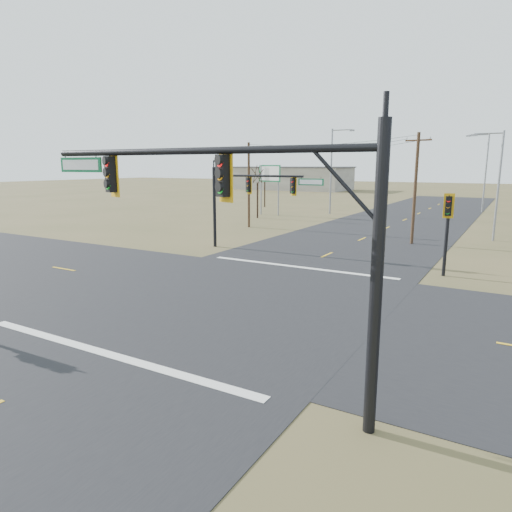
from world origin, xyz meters
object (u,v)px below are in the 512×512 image
at_px(utility_pole_far, 249,183).
at_px(bare_tree_b, 265,172).
at_px(utility_pole_near, 415,187).
at_px(streetlight_a, 496,180).
at_px(pedestal_signal_ne, 448,217).
at_px(streetlight_b, 484,168).
at_px(bare_tree_a, 257,174).
at_px(mast_arm_near, 233,204).
at_px(streetlight_c, 333,167).
at_px(highway_sign, 270,180).
at_px(mast_arm_far, 252,191).

xyz_separation_m(utility_pole_far, bare_tree_b, (-9.70, 20.71, 0.85)).
height_order(utility_pole_near, streetlight_a, streetlight_a).
bearing_deg(pedestal_signal_ne, bare_tree_b, 121.36).
xyz_separation_m(utility_pole_near, utility_pole_far, (-16.28, 2.09, -0.13)).
relative_size(streetlight_b, bare_tree_a, 1.58).
relative_size(mast_arm_near, streetlight_c, 0.98).
height_order(highway_sign, bare_tree_a, bare_tree_a).
distance_m(mast_arm_near, streetlight_b, 57.84).
relative_size(streetlight_a, bare_tree_a, 1.36).
bearing_deg(mast_arm_far, streetlight_b, 97.04).
distance_m(pedestal_signal_ne, utility_pole_near, 11.00).
relative_size(mast_arm_near, pedestal_signal_ne, 2.23).
bearing_deg(utility_pole_far, utility_pole_near, -7.33).
distance_m(streetlight_a, bare_tree_b, 36.03).
distance_m(highway_sign, bare_tree_a, 3.87).
relative_size(utility_pole_far, streetlight_c, 0.79).
bearing_deg(highway_sign, streetlight_c, 48.50).
xyz_separation_m(pedestal_signal_ne, streetlight_b, (-1.24, 40.81, 2.38)).
distance_m(utility_pole_far, bare_tree_b, 22.88).
bearing_deg(bare_tree_b, pedestal_signal_ne, -47.97).
xyz_separation_m(mast_arm_far, streetlight_c, (-4.26, 27.06, 1.59)).
relative_size(highway_sign, streetlight_c, 0.58).
relative_size(utility_pole_near, bare_tree_b, 1.32).
height_order(mast_arm_far, streetlight_a, streetlight_a).
xyz_separation_m(streetlight_a, streetlight_c, (-18.95, 13.29, 0.99)).
relative_size(pedestal_signal_ne, utility_pole_far, 0.56).
bearing_deg(bare_tree_a, streetlight_c, 55.86).
bearing_deg(utility_pole_far, streetlight_b, 56.48).
bearing_deg(mast_arm_near, utility_pole_far, 140.87).
height_order(mast_arm_far, streetlight_c, streetlight_c).
xyz_separation_m(mast_arm_near, bare_tree_b, (-26.90, 50.06, 0.06)).
bearing_deg(streetlight_a, mast_arm_far, -127.22).
distance_m(mast_arm_far, pedestal_signal_ne, 13.32).
bearing_deg(utility_pole_far, streetlight_a, 7.46).
relative_size(utility_pole_near, streetlight_b, 0.84).
bearing_deg(pedestal_signal_ne, streetlight_c, 110.87).
height_order(streetlight_a, bare_tree_a, streetlight_a).
height_order(utility_pole_far, bare_tree_b, utility_pole_far).
bearing_deg(pedestal_signal_ne, bare_tree_a, 129.11).
relative_size(highway_sign, bare_tree_b, 0.95).
distance_m(highway_sign, streetlight_a, 26.63).
bearing_deg(streetlight_a, highway_sign, 171.35).
relative_size(utility_pole_near, highway_sign, 1.39).
distance_m(mast_arm_far, utility_pole_far, 12.93).
bearing_deg(mast_arm_near, bare_tree_a, 139.62).
height_order(pedestal_signal_ne, utility_pole_far, utility_pole_far).
height_order(pedestal_signal_ne, streetlight_b, streetlight_b).
relative_size(pedestal_signal_ne, streetlight_a, 0.53).
bearing_deg(highway_sign, pedestal_signal_ne, -34.17).
bearing_deg(mast_arm_far, highway_sign, 139.50).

